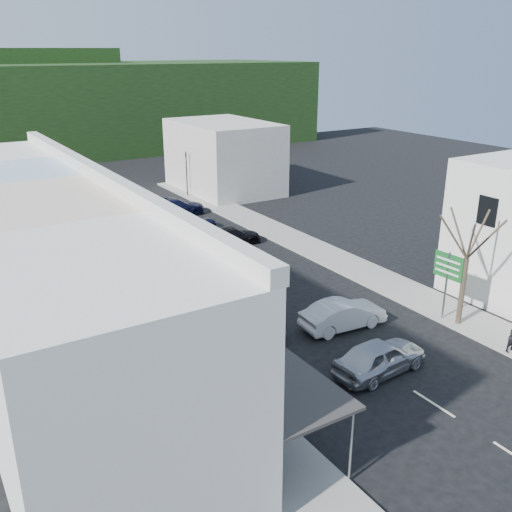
{
  "coord_description": "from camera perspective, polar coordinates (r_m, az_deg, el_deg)",
  "views": [
    {
      "loc": [
        -16.88,
        -21.21,
        13.85
      ],
      "look_at": [
        0.0,
        6.0,
        2.2
      ],
      "focal_mm": 40.0,
      "sensor_mm": 36.0,
      "label": 1
    }
  ],
  "objects": [
    {
      "name": "sidewalk_right",
      "position": [
        41.93,
        5.84,
        0.71
      ],
      "size": [
        3.0,
        52.0,
        0.15
      ],
      "primitive_type": "cube",
      "color": "gray",
      "rests_on": "ground"
    },
    {
      "name": "bus",
      "position": [
        36.78,
        -6.57,
        0.32
      ],
      "size": [
        3.15,
        11.72,
        3.1
      ],
      "primitive_type": "imported",
      "rotation": [
        0.0,
        0.0,
        -0.06
      ],
      "color": "#FCA200",
      "rests_on": "ground"
    },
    {
      "name": "car_navy_far",
      "position": [
        50.85,
        -8.1,
        4.81
      ],
      "size": [
        4.61,
        2.12,
        1.4
      ],
      "primitive_type": "imported",
      "rotation": [
        0.0,
        0.0,
        1.51
      ],
      "color": "black",
      "rests_on": "ground"
    },
    {
      "name": "car_red",
      "position": [
        28.32,
        -2.51,
        -7.7
      ],
      "size": [
        4.76,
        2.34,
        1.4
      ],
      "primitive_type": "imported",
      "rotation": [
        0.0,
        0.0,
        1.47
      ],
      "color": "maroon",
      "rests_on": "ground"
    },
    {
      "name": "car_navy_mid",
      "position": [
        46.45,
        -6.37,
        3.42
      ],
      "size": [
        4.42,
        1.85,
        1.4
      ],
      "primitive_type": "imported",
      "rotation": [
        0.0,
        0.0,
        1.58
      ],
      "color": "black",
      "rests_on": "ground"
    },
    {
      "name": "ground",
      "position": [
        30.44,
        6.01,
        -7.19
      ],
      "size": [
        120.0,
        120.0,
        0.0
      ],
      "primitive_type": "plane",
      "color": "black",
      "rests_on": "ground"
    },
    {
      "name": "car_black_near",
      "position": [
        42.85,
        -2.4,
        2.1
      ],
      "size": [
        4.71,
        2.44,
        1.4
      ],
      "primitive_type": "imported",
      "rotation": [
        0.0,
        0.0,
        1.43
      ],
      "color": "black",
      "rests_on": "ground"
    },
    {
      "name": "sidewalk_left",
      "position": [
        35.38,
        -13.9,
        -3.54
      ],
      "size": [
        3.0,
        52.0,
        0.15
      ],
      "primitive_type": "cube",
      "color": "gray",
      "rests_on": "ground"
    },
    {
      "name": "street_tree",
      "position": [
        30.99,
        20.31,
        -0.24
      ],
      "size": [
        3.03,
        3.03,
        7.58
      ],
      "primitive_type": null,
      "rotation": [
        0.0,
        0.0,
        -0.14
      ],
      "color": "#33291E",
      "rests_on": "ground"
    },
    {
      "name": "car_black_far",
      "position": [
        46.49,
        -12.73,
        3.06
      ],
      "size": [
        4.43,
        1.88,
        1.4
      ],
      "primitive_type": "imported",
      "rotation": [
        0.0,
        0.0,
        1.55
      ],
      "color": "black",
      "rests_on": "ground"
    },
    {
      "name": "hillside",
      "position": [
        87.96,
        -22.3,
        13.92
      ],
      "size": [
        80.0,
        26.0,
        14.0
      ],
      "color": "black",
      "rests_on": "ground"
    },
    {
      "name": "shopfront_row",
      "position": [
        28.34,
        -20.86,
        -1.73
      ],
      "size": [
        8.25,
        30.0,
        8.0
      ],
      "color": "silver",
      "rests_on": "ground"
    },
    {
      "name": "distant_block_right",
      "position": [
        59.22,
        -3.25,
        9.9
      ],
      "size": [
        8.0,
        12.0,
        7.0
      ],
      "primitive_type": "cube",
      "color": "#B7B2A8",
      "rests_on": "ground"
    },
    {
      "name": "pedestrian_left",
      "position": [
        28.9,
        -9.84,
        -6.73
      ],
      "size": [
        0.55,
        0.69,
        1.7
      ],
      "primitive_type": "imported",
      "rotation": [
        0.0,
        0.0,
        1.29
      ],
      "color": "black",
      "rests_on": "sidewalk_left"
    },
    {
      "name": "traffic_signal",
      "position": [
        57.19,
        -6.95,
        8.12
      ],
      "size": [
        0.99,
        1.16,
        4.45
      ],
      "primitive_type": null,
      "rotation": [
        0.0,
        0.0,
        2.81
      ],
      "color": "black",
      "rests_on": "ground"
    },
    {
      "name": "car_white",
      "position": [
        30.36,
        8.7,
        -5.92
      ],
      "size": [
        4.51,
        2.1,
        1.4
      ],
      "primitive_type": "imported",
      "rotation": [
        0.0,
        0.0,
        1.5
      ],
      "color": "silver",
      "rests_on": "ground"
    },
    {
      "name": "direction_sign",
      "position": [
        31.95,
        18.45,
        -2.95
      ],
      "size": [
        0.38,
        1.78,
        3.92
      ],
      "primitive_type": null,
      "rotation": [
        0.0,
        0.0,
        0.05
      ],
      "color": "#145C23",
      "rests_on": "ground"
    },
    {
      "name": "car_silver",
      "position": [
        26.69,
        12.25,
        -10.03
      ],
      "size": [
        4.52,
        2.11,
        1.4
      ],
      "primitive_type": "imported",
      "rotation": [
        0.0,
        0.0,
        1.64
      ],
      "color": "silver",
      "rests_on": "ground"
    }
  ]
}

